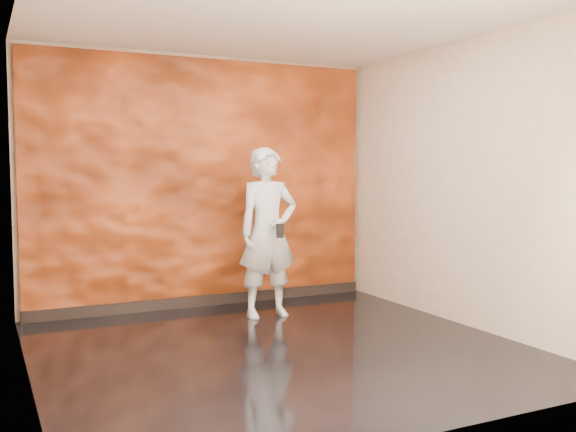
% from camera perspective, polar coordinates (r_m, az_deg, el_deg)
% --- Properties ---
extents(room, '(4.02, 4.02, 2.81)m').
position_cam_1_polar(room, '(5.41, -0.75, 2.71)').
color(room, black).
rests_on(room, ground).
extents(feature_wall, '(3.90, 0.06, 2.75)m').
position_cam_1_polar(feature_wall, '(7.24, -7.37, 2.92)').
color(feature_wall, '#D2541D').
rests_on(feature_wall, ground).
extents(baseboard, '(3.90, 0.04, 0.12)m').
position_cam_1_polar(baseboard, '(7.35, -7.17, -7.43)').
color(baseboard, black).
rests_on(baseboard, ground).
extents(man, '(0.65, 0.43, 1.76)m').
position_cam_1_polar(man, '(6.66, -1.79, -1.47)').
color(man, '#9AA0A9').
rests_on(man, ground).
extents(phone, '(0.08, 0.04, 0.14)m').
position_cam_1_polar(phone, '(6.41, -0.72, -1.32)').
color(phone, black).
rests_on(phone, man).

